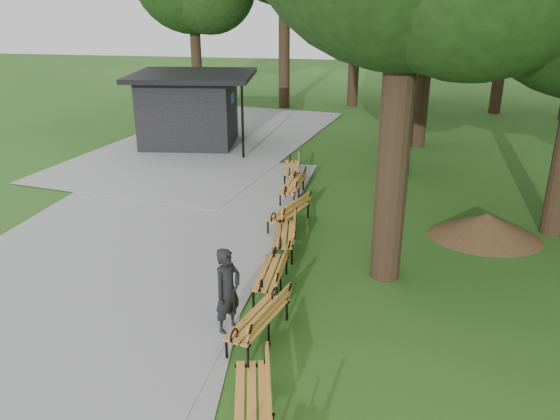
% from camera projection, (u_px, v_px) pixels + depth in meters
% --- Properties ---
extents(ground, '(100.00, 100.00, 0.00)m').
position_uv_depth(ground, '(249.00, 313.00, 11.49)').
color(ground, '#245418').
rests_on(ground, ground).
extents(path, '(12.00, 38.00, 0.06)m').
position_uv_depth(path, '(129.00, 240.00, 14.87)').
color(path, '#99999C').
rests_on(path, ground).
extents(person, '(0.67, 0.76, 1.76)m').
position_uv_depth(person, '(228.00, 291.00, 10.57)').
color(person, black).
rests_on(person, ground).
extents(kiosk, '(5.48, 4.90, 3.14)m').
position_uv_depth(kiosk, '(189.00, 109.00, 24.03)').
color(kiosk, black).
rests_on(kiosk, ground).
extents(lamp_post, '(0.32, 0.32, 3.08)m').
position_uv_depth(lamp_post, '(189.00, 99.00, 22.63)').
color(lamp_post, black).
rests_on(lamp_post, ground).
extents(dirt_mound, '(2.53, 2.53, 0.70)m').
position_uv_depth(dirt_mound, '(486.00, 225.00, 14.97)').
color(dirt_mound, '#47301C').
rests_on(dirt_mound, ground).
extents(bench_1, '(1.04, 1.99, 0.88)m').
position_uv_depth(bench_1, '(251.00, 399.00, 8.39)').
color(bench_1, '#C67C2D').
rests_on(bench_1, ground).
extents(bench_2, '(1.12, 2.00, 0.88)m').
position_uv_depth(bench_2, '(258.00, 319.00, 10.47)').
color(bench_2, '#C67C2D').
rests_on(bench_2, ground).
extents(bench_3, '(0.65, 1.90, 0.88)m').
position_uv_depth(bench_3, '(271.00, 272.00, 12.23)').
color(bench_3, '#C67C2D').
rests_on(bench_3, ground).
extents(bench_4, '(0.87, 1.97, 0.88)m').
position_uv_depth(bench_4, '(284.00, 234.00, 14.20)').
color(bench_4, '#C67C2D').
rests_on(bench_4, ground).
extents(bench_5, '(1.20, 2.00, 0.88)m').
position_uv_depth(bench_5, '(289.00, 212.00, 15.70)').
color(bench_5, '#C67C2D').
rests_on(bench_5, ground).
extents(bench_6, '(0.72, 1.93, 0.88)m').
position_uv_depth(bench_6, '(292.00, 186.00, 17.85)').
color(bench_6, '#C67C2D').
rests_on(bench_6, ground).
extents(bench_7, '(0.89, 1.97, 0.88)m').
position_uv_depth(bench_7, '(291.00, 168.00, 19.70)').
color(bench_7, '#C67C2D').
rests_on(bench_7, ground).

